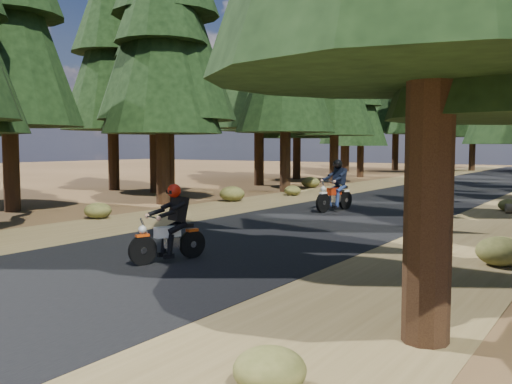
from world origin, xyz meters
The scene contains 8 objects.
ground centered at (0.00, 0.00, 0.00)m, with size 120.00×120.00×0.00m, color #463019.
road centered at (0.00, 5.00, 0.01)m, with size 6.00×100.00×0.01m, color black.
shoulder_l centered at (-4.60, 5.00, 0.00)m, with size 3.20×100.00×0.01m, color brown.
shoulder_r centered at (4.60, 5.00, 0.00)m, with size 3.20×100.00×0.01m, color brown.
pine_forest centered at (-0.02, 21.05, 7.89)m, with size 34.59×55.08×16.32m.
understory_shrubs centered at (1.16, 7.43, 0.28)m, with size 14.76×31.27×0.66m.
rider_lead centered at (0.23, -1.93, 0.50)m, with size 1.00×1.73×1.48m.
rider_follow centered at (-0.73, 7.51, 0.58)m, with size 0.95×2.03×1.74m.
Camera 1 is at (7.47, -10.02, 2.22)m, focal length 40.00 mm.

